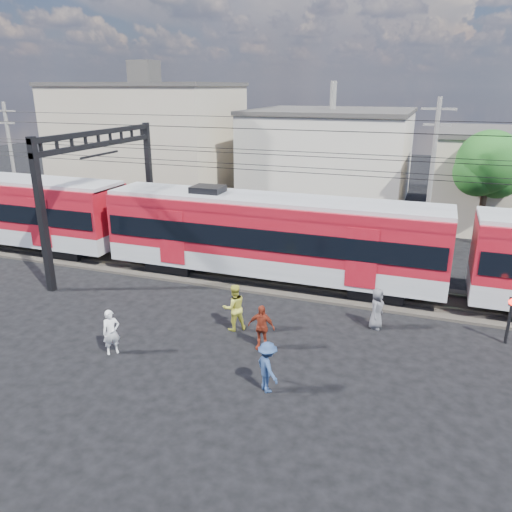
# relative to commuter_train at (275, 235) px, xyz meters

# --- Properties ---
(ground) EXTENTS (120.00, 120.00, 0.00)m
(ground) POSITION_rel_commuter_train_xyz_m (0.57, -8.00, -2.40)
(ground) COLOR black
(ground) RESTS_ON ground
(track_bed) EXTENTS (70.00, 3.40, 0.12)m
(track_bed) POSITION_rel_commuter_train_xyz_m (0.57, 0.00, -2.34)
(track_bed) COLOR #2D2823
(track_bed) RESTS_ON ground
(rail_near) EXTENTS (70.00, 0.12, 0.12)m
(rail_near) POSITION_rel_commuter_train_xyz_m (0.57, -0.75, -2.22)
(rail_near) COLOR #59544C
(rail_near) RESTS_ON track_bed
(rail_far) EXTENTS (70.00, 0.12, 0.12)m
(rail_far) POSITION_rel_commuter_train_xyz_m (0.57, 0.75, -2.22)
(rail_far) COLOR #59544C
(rail_far) RESTS_ON track_bed
(commuter_train) EXTENTS (50.30, 3.08, 4.17)m
(commuter_train) POSITION_rel_commuter_train_xyz_m (0.00, 0.00, 0.00)
(commuter_train) COLOR black
(commuter_train) RESTS_ON ground
(catenary) EXTENTS (70.00, 9.30, 7.52)m
(catenary) POSITION_rel_commuter_train_xyz_m (-8.08, -0.00, 2.73)
(catenary) COLOR black
(catenary) RESTS_ON ground
(building_west) EXTENTS (14.28, 10.20, 9.30)m
(building_west) POSITION_rel_commuter_train_xyz_m (-16.43, 16.00, 2.25)
(building_west) COLOR tan
(building_west) RESTS_ON ground
(building_midwest) EXTENTS (12.24, 12.24, 7.30)m
(building_midwest) POSITION_rel_commuter_train_xyz_m (-1.43, 19.00, 1.25)
(building_midwest) COLOR #BCB6A5
(building_midwest) RESTS_ON ground
(utility_pole_mid) EXTENTS (1.80, 0.24, 8.50)m
(utility_pole_mid) POSITION_rel_commuter_train_xyz_m (6.57, 7.00, 2.13)
(utility_pole_mid) COLOR slate
(utility_pole_mid) RESTS_ON ground
(utility_pole_west) EXTENTS (1.80, 0.24, 8.00)m
(utility_pole_west) POSITION_rel_commuter_train_xyz_m (-21.43, 6.00, 1.88)
(utility_pole_west) COLOR slate
(utility_pole_west) RESTS_ON ground
(tree_near) EXTENTS (3.82, 3.64, 6.72)m
(tree_near) POSITION_rel_commuter_train_xyz_m (9.76, 10.09, 2.26)
(tree_near) COLOR #382619
(tree_near) RESTS_ON ground
(pedestrian_a) EXTENTS (0.69, 0.71, 1.64)m
(pedestrian_a) POSITION_rel_commuter_train_xyz_m (-3.32, -8.42, -1.58)
(pedestrian_a) COLOR white
(pedestrian_a) RESTS_ON ground
(pedestrian_b) EXTENTS (1.15, 1.12, 1.87)m
(pedestrian_b) POSITION_rel_commuter_train_xyz_m (0.05, -5.26, -1.47)
(pedestrian_b) COLOR gold
(pedestrian_b) RESTS_ON ground
(pedestrian_c) EXTENTS (1.20, 1.19, 1.66)m
(pedestrian_c) POSITION_rel_commuter_train_xyz_m (2.59, -8.74, -1.57)
(pedestrian_c) COLOR navy
(pedestrian_c) RESTS_ON ground
(pedestrian_d) EXTENTS (1.00, 0.44, 1.69)m
(pedestrian_d) POSITION_rel_commuter_train_xyz_m (1.53, -6.30, -1.56)
(pedestrian_d) COLOR maroon
(pedestrian_d) RESTS_ON ground
(pedestrian_e) EXTENTS (0.68, 0.90, 1.65)m
(pedestrian_e) POSITION_rel_commuter_train_xyz_m (5.22, -3.25, -1.58)
(pedestrian_e) COLOR #515157
(pedestrian_e) RESTS_ON ground
(crossing_signal) EXTENTS (0.27, 0.27, 1.84)m
(crossing_signal) POSITION_rel_commuter_train_xyz_m (9.90, -2.88, -1.13)
(crossing_signal) COLOR black
(crossing_signal) RESTS_ON ground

